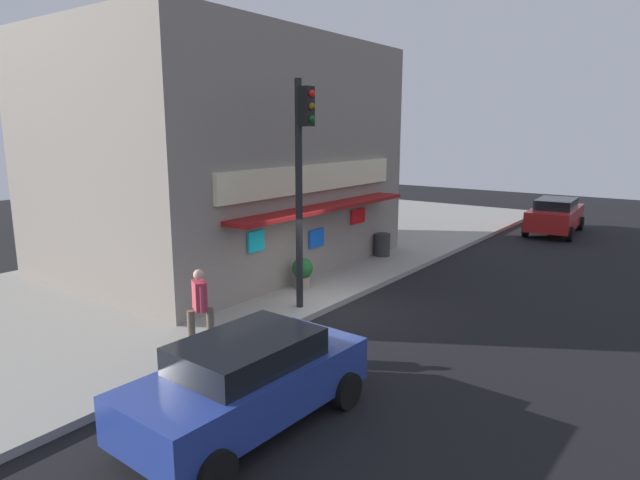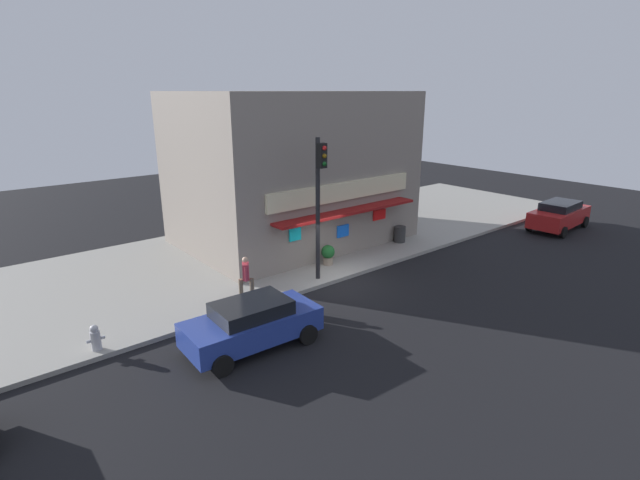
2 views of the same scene
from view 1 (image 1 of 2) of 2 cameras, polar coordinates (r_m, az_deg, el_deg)
ground_plane at (r=14.71m, az=1.37°, el=-7.34°), size 62.42×62.42×0.00m
sidewalk at (r=18.07m, az=-12.54°, el=-3.76°), size 41.61×10.53×0.16m
corner_building at (r=19.27m, az=-9.78°, el=8.81°), size 11.06×8.49×7.48m
traffic_light at (r=13.72m, az=-1.91°, el=7.73°), size 0.32×0.58×5.80m
trash_can at (r=20.23m, az=6.50°, el=-0.49°), size 0.60×0.60×0.82m
pedestrian at (r=11.71m, az=-12.41°, el=-6.79°), size 0.57×0.53×1.76m
potted_plant_by_doorway at (r=15.86m, az=-8.49°, el=-2.79°), size 0.80×0.80×1.18m
potted_plant_by_window at (r=15.99m, az=-1.83°, el=-3.30°), size 0.61×0.61×0.91m
parked_car_blue at (r=9.11m, az=-7.55°, el=-14.29°), size 4.29×2.16×1.53m
parked_car_red at (r=27.45m, az=23.34°, el=2.39°), size 4.59×2.27×1.61m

